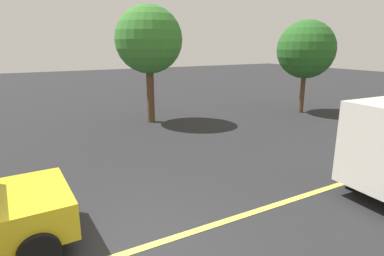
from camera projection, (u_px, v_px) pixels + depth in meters
ground_plane at (124, 254)px, 5.28m from camera, size 80.00×80.00×0.00m
lane_marking_centre at (262, 209)px, 6.70m from camera, size 28.00×0.16×0.01m
tree_left_verge at (306, 50)px, 15.52m from camera, size 2.80×2.80×4.53m
tree_centre_verge at (149, 40)px, 13.42m from camera, size 2.85×2.85×4.99m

